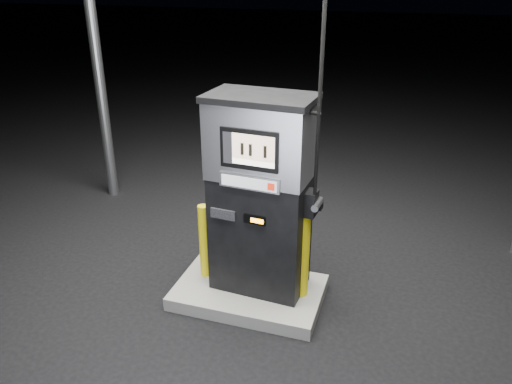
% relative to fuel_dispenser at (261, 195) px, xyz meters
% --- Properties ---
extents(ground, '(80.00, 80.00, 0.00)m').
position_rel_fuel_dispenser_xyz_m(ground, '(-0.10, -0.10, -1.24)').
color(ground, black).
rests_on(ground, ground).
extents(pump_island, '(1.60, 1.00, 0.15)m').
position_rel_fuel_dispenser_xyz_m(pump_island, '(-0.10, -0.10, -1.17)').
color(pump_island, slate).
rests_on(pump_island, ground).
extents(fuel_dispenser, '(1.19, 0.70, 4.41)m').
position_rel_fuel_dispenser_xyz_m(fuel_dispenser, '(0.00, 0.00, 0.00)').
color(fuel_dispenser, black).
rests_on(fuel_dispenser, pump_island).
extents(bollard_left, '(0.12, 0.12, 0.87)m').
position_rel_fuel_dispenser_xyz_m(bollard_left, '(-0.65, -0.02, -0.66)').
color(bollard_left, yellow).
rests_on(bollard_left, pump_island).
extents(bollard_right, '(0.16, 0.16, 1.02)m').
position_rel_fuel_dispenser_xyz_m(bollard_right, '(0.48, -0.04, -0.58)').
color(bollard_right, yellow).
rests_on(bollard_right, pump_island).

